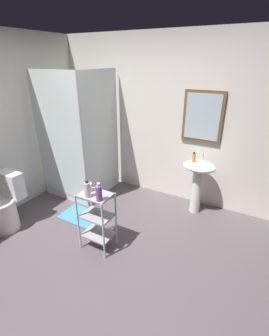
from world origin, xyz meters
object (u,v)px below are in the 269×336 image
(conditioner_bottle_purple, at_px, (99,193))
(bath_mat, at_px, (81,216))
(pedestal_sink, at_px, (198,177))
(lotion_bottle_white, at_px, (87,190))
(hand_soap_bottle, at_px, (194,158))
(storage_cart, at_px, (97,217))
(toilet, at_px, (5,207))
(rinse_cup, at_px, (89,187))
(shower_stall, at_px, (83,167))

(conditioner_bottle_purple, distance_m, bath_mat, 1.18)
(pedestal_sink, height_order, lotion_bottle_white, lotion_bottle_white)
(hand_soap_bottle, xyz_separation_m, conditioner_bottle_purple, (-0.62, -1.37, -0.04))
(storage_cart, distance_m, bath_mat, 0.82)
(toilet, distance_m, hand_soap_bottle, 2.65)
(pedestal_sink, distance_m, bath_mat, 1.80)
(storage_cart, height_order, conditioner_bottle_purple, conditioner_bottle_purple)
(pedestal_sink, bearing_deg, rinse_cup, -125.93)
(shower_stall, relative_size, pedestal_sink, 2.47)
(pedestal_sink, height_order, rinse_cup, rinse_cup)
(storage_cart, bearing_deg, conditioner_bottle_purple, -34.38)
(storage_cart, distance_m, hand_soap_bottle, 1.54)
(hand_soap_bottle, bearing_deg, conditioner_bottle_purple, -114.43)
(lotion_bottle_white, bearing_deg, hand_soap_bottle, 60.56)
(shower_stall, bearing_deg, hand_soap_bottle, 9.52)
(pedestal_sink, xyz_separation_m, storage_cart, (-0.82, -1.32, -0.14))
(toilet, distance_m, bath_mat, 1.03)
(storage_cart, relative_size, bath_mat, 1.23)
(lotion_bottle_white, distance_m, conditioner_bottle_purple, 0.15)
(pedestal_sink, height_order, storage_cart, pedestal_sink)
(conditioner_bottle_purple, bearing_deg, rinse_cup, 154.53)
(lotion_bottle_white, distance_m, rinse_cup, 0.14)
(lotion_bottle_white, distance_m, bath_mat, 1.09)
(conditioner_bottle_purple, distance_m, rinse_cup, 0.26)
(pedestal_sink, relative_size, bath_mat, 1.35)
(storage_cart, relative_size, conditioner_bottle_purple, 3.56)
(shower_stall, relative_size, toilet, 2.63)
(storage_cart, xyz_separation_m, hand_soap_bottle, (0.74, 1.28, 0.44))
(rinse_cup, bearing_deg, lotion_bottle_white, -56.00)
(shower_stall, bearing_deg, rinse_cup, -46.17)
(pedestal_sink, height_order, hand_soap_bottle, hand_soap_bottle)
(shower_stall, relative_size, bath_mat, 3.33)
(rinse_cup, bearing_deg, pedestal_sink, 54.07)
(storage_cart, height_order, hand_soap_bottle, hand_soap_bottle)
(shower_stall, xyz_separation_m, pedestal_sink, (1.86, 0.33, 0.12))
(toilet, xyz_separation_m, bath_mat, (0.73, 0.65, -0.31))
(shower_stall, height_order, rinse_cup, shower_stall)
(hand_soap_bottle, height_order, rinse_cup, hand_soap_bottle)
(toilet, bearing_deg, storage_cart, 12.21)
(rinse_cup, relative_size, bath_mat, 0.16)
(hand_soap_bottle, distance_m, bath_mat, 1.83)
(pedestal_sink, bearing_deg, hand_soap_bottle, -159.14)
(pedestal_sink, relative_size, lotion_bottle_white, 3.92)
(toilet, bearing_deg, hand_soap_bottle, 37.31)
(pedestal_sink, distance_m, toilet, 2.69)
(storage_cart, xyz_separation_m, rinse_cup, (-0.11, 0.03, 0.35))
(conditioner_bottle_purple, bearing_deg, storage_cart, 145.62)
(shower_stall, bearing_deg, conditioner_bottle_purple, -42.90)
(storage_cart, distance_m, lotion_bottle_white, 0.41)
(shower_stall, height_order, pedestal_sink, shower_stall)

